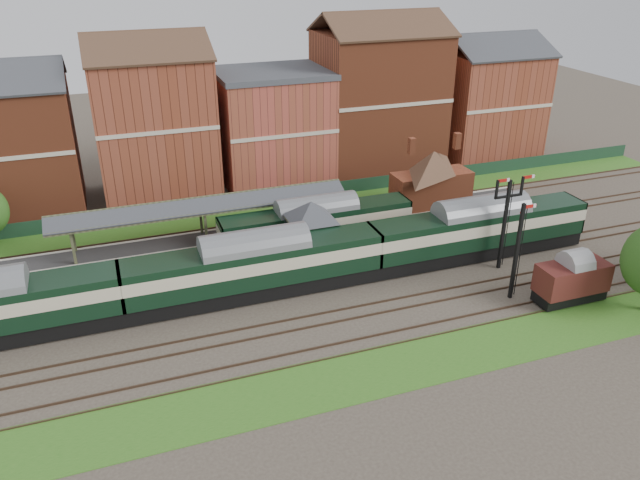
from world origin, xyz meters
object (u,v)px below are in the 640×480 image
object	(u,v)px
semaphore_bracket	(506,218)
dmu_train	(255,266)
signal_box	(311,232)
goods_van_a	(572,279)
platform_railcar	(317,223)

from	to	relation	value
semaphore_bracket	dmu_train	bearing A→B (deg)	173.13
signal_box	semaphore_bracket	world-z (taller)	semaphore_bracket
semaphore_bracket	goods_van_a	xyz separation A→B (m)	(1.89, -6.50, -2.70)
semaphore_bracket	platform_railcar	bearing A→B (deg)	146.14
dmu_train	platform_railcar	bearing A→B (deg)	41.58
semaphore_bracket	platform_railcar	world-z (taller)	semaphore_bracket
semaphore_bracket	platform_railcar	size ratio (longest dim) A/B	0.46
semaphore_bracket	signal_box	bearing A→B (deg)	159.08
dmu_train	platform_railcar	world-z (taller)	dmu_train
semaphore_bracket	goods_van_a	distance (m)	7.29
signal_box	platform_railcar	bearing A→B (deg)	63.45
signal_box	platform_railcar	world-z (taller)	signal_box
semaphore_bracket	goods_van_a	world-z (taller)	semaphore_bracket
signal_box	semaphore_bracket	xyz separation A→B (m)	(15.04, -5.75, 1.44)
signal_box	dmu_train	world-z (taller)	signal_box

